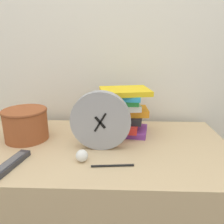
# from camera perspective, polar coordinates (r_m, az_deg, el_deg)

# --- Properties ---
(wall_back) EXTENTS (6.00, 0.04, 2.40)m
(wall_back) POSITION_cam_1_polar(r_m,az_deg,el_deg) (1.28, -4.57, 19.07)
(wall_back) COLOR silver
(wall_back) RESTS_ON ground_plane
(desk) EXTENTS (1.28, 0.63, 0.73)m
(desk) POSITION_cam_1_polar(r_m,az_deg,el_deg) (1.21, -5.77, -24.15)
(desk) COLOR tan
(desk) RESTS_ON ground_plane
(desk_clock) EXTENTS (0.25, 0.05, 0.25)m
(desk_clock) POSITION_cam_1_polar(r_m,az_deg,el_deg) (0.91, -3.00, -2.31)
(desk_clock) COLOR #99999E
(desk_clock) RESTS_ON desk
(book_stack) EXTENTS (0.27, 0.22, 0.23)m
(book_stack) POSITION_cam_1_polar(r_m,az_deg,el_deg) (1.08, 2.59, 0.09)
(book_stack) COLOR #7A3899
(book_stack) RESTS_ON desk
(basket) EXTENTS (0.21, 0.21, 0.15)m
(basket) POSITION_cam_1_polar(r_m,az_deg,el_deg) (1.10, -21.62, -2.76)
(basket) COLOR #994C28
(basket) RESTS_ON desk
(tv_remote) EXTENTS (0.08, 0.20, 0.02)m
(tv_remote) POSITION_cam_1_polar(r_m,az_deg,el_deg) (0.91, -24.99, -12.22)
(tv_remote) COLOR #333338
(tv_remote) RESTS_ON desk
(crumpled_paper_ball) EXTENTS (0.05, 0.05, 0.05)m
(crumpled_paper_ball) POSITION_cam_1_polar(r_m,az_deg,el_deg) (0.86, -7.76, -11.24)
(crumpled_paper_ball) COLOR white
(crumpled_paper_ball) RESTS_ON desk
(pen) EXTENTS (0.16, 0.02, 0.01)m
(pen) POSITION_cam_1_polar(r_m,az_deg,el_deg) (0.83, 0.15, -13.83)
(pen) COLOR black
(pen) RESTS_ON desk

